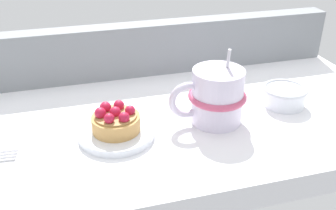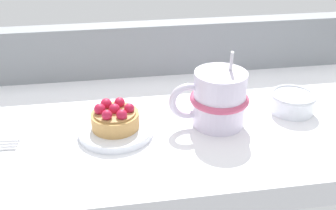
# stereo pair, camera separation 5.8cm
# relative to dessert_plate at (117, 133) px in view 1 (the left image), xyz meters

# --- Properties ---
(ground_plane) EXTENTS (0.89, 0.40, 0.04)m
(ground_plane) POSITION_rel_dessert_plate_xyz_m (0.04, 0.04, -0.03)
(ground_plane) COLOR white
(window_rail_back) EXTENTS (0.87, 0.04, 0.10)m
(window_rail_back) POSITION_rel_dessert_plate_xyz_m (0.04, 0.22, 0.05)
(window_rail_back) COLOR gray
(window_rail_back) RESTS_ON ground_plane
(dessert_plate) EXTENTS (0.11, 0.11, 0.01)m
(dessert_plate) POSITION_rel_dessert_plate_xyz_m (0.00, 0.00, 0.00)
(dessert_plate) COLOR silver
(dessert_plate) RESTS_ON ground_plane
(raspberry_tart) EXTENTS (0.07, 0.07, 0.04)m
(raspberry_tart) POSITION_rel_dessert_plate_xyz_m (-0.00, 0.00, 0.02)
(raspberry_tart) COLOR tan
(raspberry_tart) RESTS_ON dessert_plate
(coffee_mug) EXTENTS (0.12, 0.09, 0.12)m
(coffee_mug) POSITION_rel_dessert_plate_xyz_m (0.16, 0.00, 0.04)
(coffee_mug) COLOR silver
(coffee_mug) RESTS_ON ground_plane
(sugar_bowl) EXTENTS (0.07, 0.07, 0.03)m
(sugar_bowl) POSITION_rel_dessert_plate_xyz_m (0.29, 0.02, 0.01)
(sugar_bowl) COLOR silver
(sugar_bowl) RESTS_ON ground_plane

